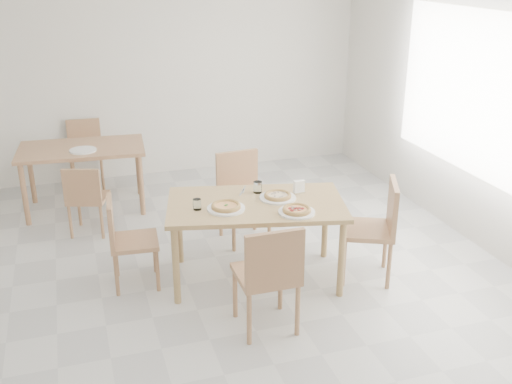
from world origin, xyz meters
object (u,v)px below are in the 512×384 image
object	(u,v)px
chair_south	(269,272)
chair_back_n	(85,148)
pizza_margherita	(226,206)
plate_empty	(83,150)
tumbler_a	(197,204)
chair_back_s	(86,196)
pizza_pepperoni	(297,210)
second_table	(82,155)
chair_north	(241,190)
tumbler_b	(258,187)
plate_mushroom	(278,198)
chair_east	(377,223)
plate_margherita	(226,208)
main_table	(256,211)
chair_west	(125,236)
pizza_mushroom	(278,195)
napkin_holder	(299,187)
plate_pepperoni	(297,212)

from	to	relation	value
chair_south	chair_back_n	xyz separation A→B (m)	(-1.17, 3.79, -0.05)
pizza_margherita	plate_empty	distance (m)	2.32
tumbler_a	chair_back_s	xyz separation A→B (m)	(-0.88, 1.40, -0.35)
pizza_pepperoni	second_table	size ratio (longest dim) A/B	0.21
chair_north	tumbler_b	distance (m)	0.71
plate_mushroom	pizza_margherita	world-z (taller)	pizza_margherita
chair_east	tumbler_b	size ratio (longest dim) A/B	8.89
plate_mushroom	chair_back_s	bearing A→B (deg)	139.51
tumbler_a	chair_north	bearing A→B (deg)	53.22
chair_east	plate_margherita	distance (m)	1.37
main_table	plate_empty	distance (m)	2.42
plate_margherita	chair_back_n	size ratio (longest dim) A/B	0.39
second_table	plate_empty	xyz separation A→B (m)	(0.01, -0.16, 0.10)
main_table	second_table	bearing A→B (deg)	135.88
chair_north	pizza_margherita	xyz separation A→B (m)	(-0.41, -0.94, 0.25)
chair_north	chair_west	distance (m)	1.40
chair_south	pizza_pepperoni	world-z (taller)	chair_south
chair_south	chair_west	distance (m)	1.45
main_table	chair_south	size ratio (longest dim) A/B	1.85
pizza_pepperoni	pizza_mushroom	bearing A→B (deg)	97.34
chair_south	plate_empty	distance (m)	3.08
chair_east	second_table	world-z (taller)	chair_east
plate_margherita	napkin_holder	size ratio (longest dim) A/B	2.63
plate_margherita	second_table	distance (m)	2.47
chair_south	pizza_pepperoni	xyz separation A→B (m)	(0.42, 0.51, 0.25)
tumbler_b	chair_back_n	world-z (taller)	tumbler_b
pizza_mushroom	plate_empty	world-z (taller)	pizza_mushroom
chair_back_s	plate_empty	xyz separation A→B (m)	(0.03, 0.58, 0.31)
chair_east	pizza_mushroom	size ratio (longest dim) A/B	3.21
chair_south	second_table	distance (m)	3.23
tumbler_a	chair_back_s	bearing A→B (deg)	122.23
chair_south	plate_mushroom	xyz separation A→B (m)	(0.37, 0.86, 0.22)
plate_margherita	plate_empty	size ratio (longest dim) A/B	1.11
plate_mushroom	pizza_pepperoni	xyz separation A→B (m)	(0.04, -0.35, 0.02)
chair_north	tumbler_b	size ratio (longest dim) A/B	8.68
plate_pepperoni	napkin_holder	size ratio (longest dim) A/B	2.51
tumbler_b	plate_empty	size ratio (longest dim) A/B	0.36
chair_north	plate_pepperoni	world-z (taller)	chair_north
napkin_holder	chair_back_s	size ratio (longest dim) A/B	0.16
chair_south	tumbler_b	world-z (taller)	chair_south
pizza_pepperoni	tumbler_b	world-z (taller)	tumbler_b
plate_pepperoni	chair_back_n	size ratio (longest dim) A/B	0.37
pizza_margherita	plate_empty	bearing A→B (deg)	117.81
chair_south	chair_north	xyz separation A→B (m)	(0.28, 1.71, -0.01)
pizza_pepperoni	plate_empty	xyz separation A→B (m)	(-1.63, 2.31, -0.02)
chair_north	second_table	distance (m)	1.98
main_table	pizza_mushroom	bearing A→B (deg)	19.92
chair_south	napkin_holder	xyz separation A→B (m)	(0.60, 0.93, 0.27)
chair_south	chair_west	size ratio (longest dim) A/B	1.11
chair_back_s	pizza_margherita	bearing A→B (deg)	145.23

